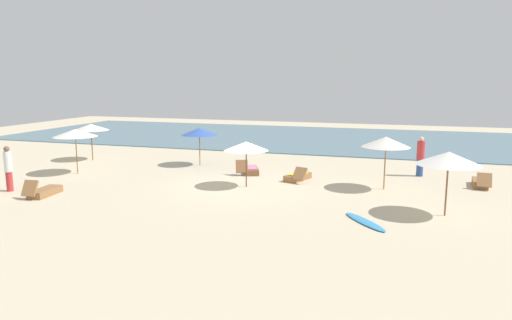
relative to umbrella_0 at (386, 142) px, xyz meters
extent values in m
plane|color=beige|center=(-5.83, -1.35, -2.00)|extent=(60.00, 60.00, 0.00)
cube|color=slate|center=(-5.83, 15.65, -1.97)|extent=(48.00, 16.00, 0.06)
cylinder|color=olive|center=(0.00, 0.00, -0.92)|extent=(0.05, 0.05, 2.17)
cone|color=silver|center=(0.00, 0.00, 0.00)|extent=(1.99, 1.99, 0.43)
cylinder|color=olive|center=(-9.62, 2.72, -1.03)|extent=(0.05, 0.05, 1.94)
cone|color=#3359B2|center=(-9.62, 2.72, -0.19)|extent=(1.90, 1.90, 0.37)
cylinder|color=olive|center=(-14.38, -1.13, -0.94)|extent=(0.05, 0.05, 2.13)
cone|color=silver|center=(-14.38, -1.13, -0.01)|extent=(2.07, 2.07, 0.37)
cylinder|color=brown|center=(2.16, -3.36, -0.93)|extent=(0.06, 0.06, 2.14)
cone|color=white|center=(2.16, -3.36, -0.03)|extent=(2.13, 2.13, 0.44)
cylinder|color=brown|center=(-16.08, 2.33, -1.00)|extent=(0.05, 0.05, 2.01)
cone|color=silver|center=(-16.08, 2.33, -0.12)|extent=(1.99, 1.99, 0.36)
cylinder|color=brown|center=(-5.64, -1.33, -1.05)|extent=(0.06, 0.06, 1.91)
cone|color=silver|center=(-5.64, -1.33, -0.24)|extent=(1.89, 1.89, 0.38)
cube|color=olive|center=(-3.84, 0.68, -1.86)|extent=(1.06, 1.61, 0.28)
cube|color=olive|center=(-3.61, 0.02, -1.58)|extent=(0.69, 0.62, 0.55)
cube|color=yellow|center=(-3.84, 0.68, -1.71)|extent=(0.83, 1.16, 0.03)
cube|color=brown|center=(-6.34, 1.51, -1.86)|extent=(1.14, 1.62, 0.28)
cube|color=brown|center=(-6.61, 0.87, -1.56)|extent=(0.67, 0.57, 0.60)
cube|color=#D17299|center=(-6.34, 1.51, -1.71)|extent=(0.88, 1.17, 0.03)
cube|color=olive|center=(-12.77, -5.16, -1.86)|extent=(0.76, 1.56, 0.28)
cube|color=olive|center=(-12.85, -5.85, -1.56)|extent=(0.61, 0.44, 0.60)
cube|color=olive|center=(3.92, 1.81, -1.86)|extent=(0.72, 1.54, 0.28)
cube|color=olive|center=(3.97, 1.11, -1.58)|extent=(0.61, 0.51, 0.55)
cylinder|color=#2D4C8C|center=(1.48, 3.29, -1.59)|extent=(0.43, 0.43, 0.81)
cylinder|color=#BF3338|center=(1.48, 3.29, -0.76)|extent=(0.50, 0.50, 0.85)
sphere|color=beige|center=(1.48, 3.29, -0.23)|extent=(0.23, 0.23, 0.23)
cylinder|color=#BF3338|center=(-14.67, -5.01, -1.60)|extent=(0.28, 0.28, 0.81)
cylinder|color=white|center=(-14.67, -5.01, -0.77)|extent=(0.33, 0.33, 0.85)
sphere|color=brown|center=(-14.67, -5.01, -0.24)|extent=(0.23, 0.23, 0.23)
ellipsoid|color=#338CCC|center=(-0.35, -4.99, -1.97)|extent=(1.69, 2.01, 0.07)
camera|label=1|loc=(0.75, -20.06, 2.62)|focal=33.26mm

